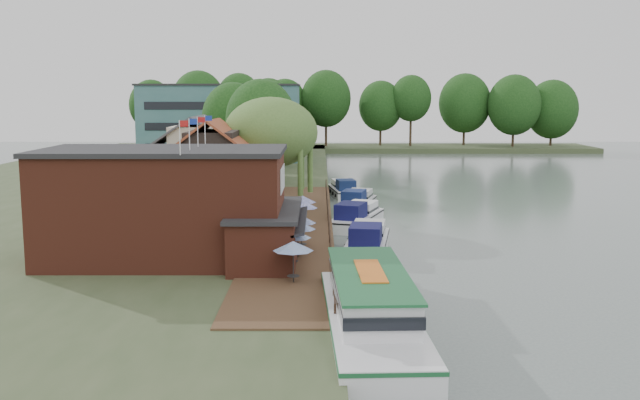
{
  "coord_description": "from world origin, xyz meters",
  "views": [
    {
      "loc": [
        -6.01,
        -46.14,
        11.66
      ],
      "look_at": [
        -6.0,
        12.0,
        3.0
      ],
      "focal_mm": 40.0,
      "sensor_mm": 36.0,
      "label": 1
    }
  ],
  "objects": [
    {
      "name": "umbrella_6",
      "position": [
        -7.42,
        11.21,
        2.29
      ],
      "size": [
        2.21,
        2.21,
        2.38
      ],
      "primitive_type": null,
      "color": "navy",
      "rests_on": "quay_deck"
    },
    {
      "name": "cottage_a",
      "position": [
        -15.0,
        14.0,
        5.25
      ],
      "size": [
        8.6,
        7.6,
        8.5
      ],
      "primitive_type": null,
      "color": "black",
      "rests_on": "land_bank"
    },
    {
      "name": "cruiser_0",
      "position": [
        -2.62,
        -5.96,
        1.17
      ],
      "size": [
        3.34,
        9.73,
        2.33
      ],
      "primitive_type": null,
      "rotation": [
        0.0,
        0.0,
        0.02
      ],
      "color": "white",
      "rests_on": "ground"
    },
    {
      "name": "umbrella_0",
      "position": [
        -7.52,
        -6.9,
        2.29
      ],
      "size": [
        2.31,
        2.31,
        2.38
      ],
      "primitive_type": null,
      "color": "#1B4896",
      "rests_on": "quay_deck"
    },
    {
      "name": "bank_tree_0",
      "position": [
        -13.23,
        41.27,
        7.26
      ],
      "size": [
        8.65,
        8.65,
        12.52
      ],
      "primitive_type": null,
      "color": "#143811",
      "rests_on": "land_bank"
    },
    {
      "name": "quay_deck",
      "position": [
        -8.0,
        10.0,
        1.05
      ],
      "size": [
        6.0,
        50.0,
        0.1
      ],
      "primitive_type": "cube",
      "color": "#47301E",
      "rests_on": "land_bank"
    },
    {
      "name": "swan",
      "position": [
        -1.96,
        -9.4,
        0.22
      ],
      "size": [
        0.44,
        0.44,
        0.44
      ],
      "primitive_type": "sphere",
      "color": "white",
      "rests_on": "ground"
    },
    {
      "name": "umbrella_3",
      "position": [
        -7.27,
        1.76,
        2.29
      ],
      "size": [
        2.03,
        2.03,
        2.38
      ],
      "primitive_type": null,
      "color": "navy",
      "rests_on": "quay_deck"
    },
    {
      "name": "bank_tree_5",
      "position": [
        -15.88,
        92.52,
        7.87
      ],
      "size": [
        8.88,
        8.88,
        13.74
      ],
      "primitive_type": null,
      "color": "#143811",
      "rests_on": "land_bank"
    },
    {
      "name": "umbrella_4",
      "position": [
        -8.24,
        5.68,
        2.29
      ],
      "size": [
        2.46,
        2.46,
        2.38
      ],
      "primitive_type": null,
      "color": "#1C439B",
      "rests_on": "quay_deck"
    },
    {
      "name": "pub",
      "position": [
        -14.0,
        -1.0,
        4.65
      ],
      "size": [
        20.0,
        11.0,
        7.3
      ],
      "primitive_type": null,
      "color": "maroon",
      "rests_on": "land_bank"
    },
    {
      "name": "willow",
      "position": [
        -10.5,
        19.0,
        6.21
      ],
      "size": [
        8.6,
        8.6,
        10.43
      ],
      "primitive_type": null,
      "color": "#476B2D",
      "rests_on": "land_bank"
    },
    {
      "name": "bank_tree_4",
      "position": [
        -18.74,
        84.13,
        6.9
      ],
      "size": [
        7.53,
        7.53,
        11.8
      ],
      "primitive_type": null,
      "color": "#143811",
      "rests_on": "land_bank"
    },
    {
      "name": "cruiser_3",
      "position": [
        -2.23,
        25.18,
        1.13
      ],
      "size": [
        5.21,
        9.86,
        2.26
      ],
      "primitive_type": null,
      "rotation": [
        0.0,
        0.0,
        -0.24
      ],
      "color": "silver",
      "rests_on": "ground"
    },
    {
      "name": "quay_rail",
      "position": [
        -5.3,
        10.5,
        1.5
      ],
      "size": [
        0.2,
        49.0,
        1.0
      ],
      "primitive_type": null,
      "color": "black",
      "rests_on": "land_bank"
    },
    {
      "name": "cruiser_2",
      "position": [
        -2.74,
        16.0,
        1.19
      ],
      "size": [
        6.23,
        10.36,
        2.39
      ],
      "primitive_type": null,
      "rotation": [
        0.0,
        0.0,
        -0.33
      ],
      "color": "white",
      "rests_on": "ground"
    },
    {
      "name": "tour_boat",
      "position": [
        -3.56,
        -13.58,
        1.66
      ],
      "size": [
        4.86,
        15.35,
        3.32
      ],
      "primitive_type": null,
      "rotation": [
        0.0,
        0.0,
        0.04
      ],
      "color": "silver",
      "rests_on": "ground"
    },
    {
      "name": "cottage_c",
      "position": [
        -14.0,
        33.0,
        5.25
      ],
      "size": [
        7.6,
        7.6,
        8.5
      ],
      "primitive_type": null,
      "color": "black",
      "rests_on": "land_bank"
    },
    {
      "name": "cruiser_1",
      "position": [
        -2.48,
        5.61,
        1.21
      ],
      "size": [
        4.58,
        10.29,
        2.41
      ],
      "primitive_type": null,
      "rotation": [
        0.0,
        0.0,
        -0.14
      ],
      "color": "silver",
      "rests_on": "ground"
    },
    {
      "name": "bank_tree_1",
      "position": [
        -17.59,
        49.23,
        7.13
      ],
      "size": [
        8.24,
        8.24,
        12.25
      ],
      "primitive_type": null,
      "color": "#143811",
      "rests_on": "land_bank"
    },
    {
      "name": "ground",
      "position": [
        0.0,
        0.0,
        0.0
      ],
      "size": [
        260.0,
        260.0,
        0.0
      ],
      "primitive_type": "plane",
      "color": "#54625F",
      "rests_on": "ground"
    },
    {
      "name": "cruiser_4",
      "position": [
        -3.3,
        35.07,
        1.06
      ],
      "size": [
        4.07,
        9.22,
        2.12
      ],
      "primitive_type": null,
      "rotation": [
        0.0,
        0.0,
        0.14
      ],
      "color": "white",
      "rests_on": "ground"
    },
    {
      "name": "umbrella_2",
      "position": [
        -7.44,
        -0.45,
        2.29
      ],
      "size": [
        2.33,
        2.33,
        2.38
      ],
      "primitive_type": null,
      "color": "#1C3F9C",
      "rests_on": "quay_deck"
    },
    {
      "name": "umbrella_5",
      "position": [
        -7.21,
        8.26,
        2.29
      ],
      "size": [
        2.06,
        2.06,
        2.38
      ],
      "primitive_type": null,
      "color": "navy",
      "rests_on": "quay_deck"
    },
    {
      "name": "bank_tree_3",
      "position": [
        -14.49,
        76.33,
        7.5
      ],
      "size": [
        8.13,
        8.13,
        12.99
      ],
      "primitive_type": null,
      "color": "#143811",
      "rests_on": "land_bank"
    },
    {
      "name": "hotel_block",
      "position": [
        -22.0,
        70.0,
        7.15
      ],
      "size": [
        25.4,
        12.4,
        12.3
      ],
      "primitive_type": null,
      "color": "#38666B",
      "rests_on": "land_bank"
    },
    {
      "name": "land_bank",
      "position": [
        -30.0,
        35.0,
        0.5
      ],
      "size": [
        50.0,
        140.0,
        1.0
      ],
      "primitive_type": "cube",
      "color": "#384728",
      "rests_on": "ground"
    },
    {
      "name": "bank_tree_2",
      "position": [
        -13.65,
        57.18,
        6.72
      ],
      "size": [
        8.11,
        8.11,
        11.43
      ],
      "primitive_type": null,
      "color": "#143811",
      "rests_on": "land_bank"
    },
    {
      "name": "umbrella_1",
      "position": [
        -7.7,
        -3.27,
        2.29
      ],
      "size": [
        2.33,
        2.33,
        2.38
      ],
      "primitive_type": null,
      "color": "navy",
      "rests_on": "quay_deck"
    },
    {
      "name": "cottage_b",
      "position": [
        -18.0,
        24.0,
        5.25
      ],
      "size": [
        9.6,
        8.6,
        8.5
      ],
      "primitive_type": null,
      "color": "beige",
      "rests_on": "land_bank"
    }
  ]
}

